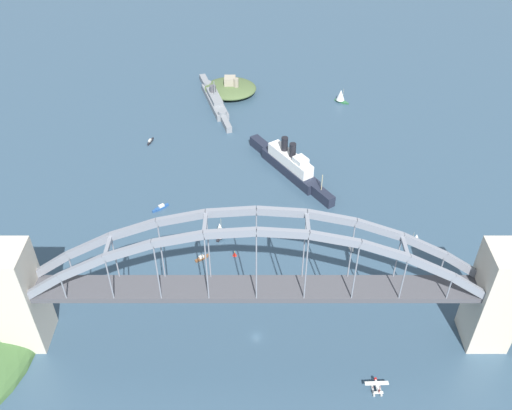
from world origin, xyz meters
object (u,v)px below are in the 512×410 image
object	(u,v)px
naval_cruiser	(214,100)
small_boat_2	(416,239)
harbor_arch_bridge	(256,293)
small_boat_3	(340,95)
seaplane_taxiing_near_bridge	(376,387)
small_boat_1	(202,258)
small_boat_6	(150,141)
small_boat_0	(220,230)
ocean_liner	(289,164)
small_boat_4	(161,207)
small_boat_5	(350,245)
fort_island_mid_harbor	(230,88)
channel_marker_buoy	(234,254)

from	to	relation	value
naval_cruiser	small_boat_2	xyz separation A→B (m)	(109.99, -144.51, 0.47)
harbor_arch_bridge	small_boat_3	size ratio (longest dim) A/B	23.92
harbor_arch_bridge	seaplane_taxiing_near_bridge	world-z (taller)	harbor_arch_bridge
small_boat_1	small_boat_6	world-z (taller)	small_boat_6
seaplane_taxiing_near_bridge	small_boat_0	bearing A→B (deg)	126.68
naval_cruiser	seaplane_taxiing_near_bridge	xyz separation A→B (m)	(76.63, -227.75, -1.42)
ocean_liner	small_boat_4	world-z (taller)	ocean_liner
naval_cruiser	small_boat_5	size ratio (longest dim) A/B	8.22
fort_island_mid_harbor	channel_marker_buoy	bearing A→B (deg)	-87.24
naval_cruiser	small_boat_1	world-z (taller)	naval_cruiser
harbor_arch_bridge	small_boat_2	xyz separation A→B (m)	(80.65, 57.67, -24.18)
small_boat_2	channel_marker_buoy	xyz separation A→B (m)	(-91.39, -8.26, -2.56)
ocean_liner	small_boat_6	distance (m)	93.58
channel_marker_buoy	small_boat_4	bearing A→B (deg)	138.61
harbor_arch_bridge	small_boat_2	bearing A→B (deg)	35.57
fort_island_mid_harbor	small_boat_5	world-z (taller)	fort_island_mid_harbor
small_boat_4	seaplane_taxiing_near_bridge	bearing A→B (deg)	-48.26
fort_island_mid_harbor	small_boat_6	world-z (taller)	fort_island_mid_harbor
small_boat_0	small_boat_6	world-z (taller)	small_boat_0
small_boat_4	small_boat_0	bearing A→B (deg)	-34.50
fort_island_mid_harbor	small_boat_1	size ratio (longest dim) A/B	5.24
small_boat_5	harbor_arch_bridge	bearing A→B (deg)	-130.40
small_boat_6	channel_marker_buoy	size ratio (longest dim) A/B	2.98
naval_cruiser	small_boat_2	distance (m)	181.61
ocean_liner	channel_marker_buoy	xyz separation A→B (m)	(-30.40, -69.62, -5.08)
small_boat_3	small_boat_6	xyz separation A→B (m)	(-127.43, -52.82, -4.10)
naval_cruiser	small_boat_0	distance (m)	139.74
seaplane_taxiing_near_bridge	small_boat_3	xyz separation A→B (m)	(12.49, 230.67, 3.16)
harbor_arch_bridge	small_boat_1	bearing A→B (deg)	119.60
small_boat_5	small_boat_6	size ratio (longest dim) A/B	1.15
small_boat_6	ocean_liner	bearing A→B (deg)	-20.85
seaplane_taxiing_near_bridge	small_boat_5	distance (m)	81.78
small_boat_0	small_boat_2	bearing A→B (deg)	-3.00
harbor_arch_bridge	small_boat_3	bearing A→B (deg)	73.75
small_boat_4	small_boat_5	distance (m)	104.47
fort_island_mid_harbor	small_boat_3	bearing A→B (deg)	-9.22
fort_island_mid_harbor	naval_cruiser	bearing A→B (deg)	-123.80
small_boat_3	small_boat_1	bearing A→B (deg)	-118.72
seaplane_taxiing_near_bridge	small_boat_5	size ratio (longest dim) A/B	1.00
small_boat_0	small_boat_6	distance (m)	102.08
fort_island_mid_harbor	small_boat_5	xyz separation A→B (m)	(66.68, -161.65, -3.16)
small_boat_3	small_boat_5	world-z (taller)	small_boat_3
ocean_liner	seaplane_taxiing_near_bridge	bearing A→B (deg)	-79.18
naval_cruiser	small_boat_0	size ratio (longest dim) A/B	6.98
harbor_arch_bridge	small_boat_4	xyz separation A→B (m)	(-52.28, 86.04, -27.02)
small_boat_2	small_boat_5	xyz separation A→B (m)	(-32.81, -1.46, -2.86)
ocean_liner	seaplane_taxiing_near_bridge	distance (m)	147.29
seaplane_taxiing_near_bridge	small_boat_1	bearing A→B (deg)	135.54
small_boat_4	channel_marker_buoy	bearing A→B (deg)	-41.39
small_boat_1	channel_marker_buoy	distance (m)	16.20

